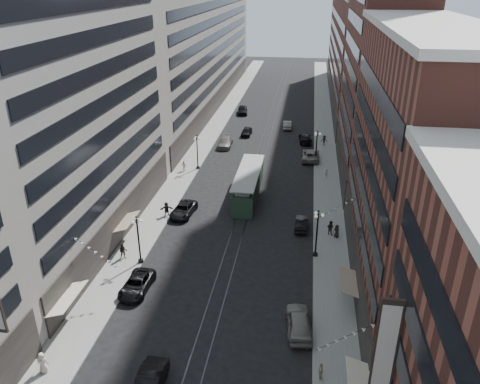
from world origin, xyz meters
The scene contains 34 objects.
ground centered at (0.00, 60.00, 0.00)m, with size 220.00×220.00×0.00m, color black.
sidewalk_west centered at (-11.00, 70.00, 0.07)m, with size 4.00×180.00×0.15m, color gray.
sidewalk_east centered at (11.00, 70.00, 0.07)m, with size 4.00×180.00×0.15m, color gray.
rail_west centered at (-0.70, 70.00, 0.01)m, with size 0.12×180.00×0.02m, color #2D2D33.
rail_east centered at (0.70, 70.00, 0.01)m, with size 0.12×180.00×0.02m, color #2D2D33.
building_west_mid centered at (-17.00, 33.00, 14.00)m, with size 8.00×36.00×28.00m, color gray.
building_west_far centered at (-17.00, 96.00, 13.00)m, with size 8.00×90.00×26.00m, color gray.
building_east_mid centered at (17.00, 28.00, 12.00)m, with size 8.00×30.00×24.00m, color brown.
building_east_tower centered at (17.00, 56.00, 21.00)m, with size 8.00×26.00×42.00m, color brown.
building_east_far centered at (17.00, 105.00, 12.00)m, with size 8.00×72.00×24.00m, color brown.
lamppost_sw_far centered at (-9.20, 28.00, 3.10)m, with size 1.03×1.14×5.52m.
lamppost_sw_mid centered at (-9.20, 55.00, 3.10)m, with size 1.03×1.14×5.52m.
lamppost_se_far centered at (9.20, 32.00, 3.10)m, with size 1.03×1.14×5.52m.
lamppost_se_mid centered at (9.20, 60.00, 3.10)m, with size 1.03×1.14×5.52m.
streetcar centered at (0.00, 46.10, 1.74)m, with size 3.02×13.63×3.77m.
car_2 centered at (-7.94, 23.35, 0.72)m, with size 2.38×5.17×1.44m, color black.
car_4 centered at (7.78, 19.96, 0.89)m, with size 2.10×5.22×1.78m, color slate.
pedestrian_1 centered at (-11.47, 12.30, 1.05)m, with size 0.88×0.48×1.81m, color #B9B099.
pedestrian_2 centered at (-11.25, 28.40, 1.04)m, with size 0.87×0.48×1.78m, color black.
pedestrian_4 centered at (9.58, 14.68, 0.92)m, with size 0.90×0.41×1.53m, color #B3AC94.
car_7 centered at (-7.50, 39.52, 0.73)m, with size 2.41×5.23×1.45m, color black.
car_8 centered at (-6.80, 66.43, 0.82)m, with size 2.30×5.67×1.64m, color #66635B.
car_9 centered at (-6.80, 88.71, 0.88)m, with size 2.09×5.18×1.77m, color black.
car_10 centered at (7.54, 38.09, 0.69)m, with size 1.47×4.22×1.39m, color black.
car_11 centered at (8.40, 61.86, 0.84)m, with size 2.78×6.02×1.67m, color slate.
car_12 centered at (7.38, 70.91, 0.79)m, with size 2.21×5.43×1.58m, color black.
car_13 centered at (-3.87, 73.49, 0.75)m, with size 1.76×4.39×1.49m, color black.
car_14 centered at (3.62, 79.08, 0.78)m, with size 1.65×4.72×1.55m, color gray.
pedestrian_5 centered at (-9.50, 38.78, 1.06)m, with size 1.69×0.49×1.82m, color black.
pedestrian_6 centered at (-11.10, 53.77, 0.97)m, with size 0.96×0.44×1.64m, color beige.
pedestrian_7 centered at (10.91, 36.91, 1.04)m, with size 0.86×0.47×1.78m, color black.
pedestrian_8 centered at (10.82, 54.23, 0.90)m, with size 0.55×0.36×1.51m, color #BAB19A.
pedestrian_9 centered at (10.74, 69.22, 1.07)m, with size 1.19×0.49×1.85m, color black.
pedestrian_extra_0 centered at (11.63, 36.38, 0.94)m, with size 0.77×0.42×1.58m, color black.
Camera 1 is at (7.36, -12.13, 27.86)m, focal length 35.00 mm.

